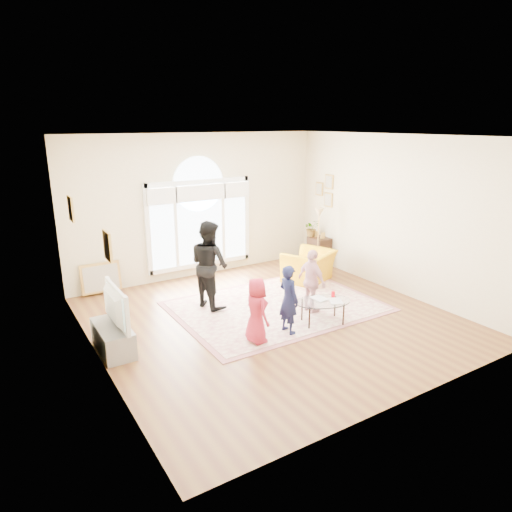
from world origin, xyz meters
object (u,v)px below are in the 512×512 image
coffee_table (323,302)px  armchair (309,266)px  area_rug (277,306)px  tv_console (113,338)px  television (111,307)px

coffee_table → armchair: size_ratio=1.09×
area_rug → tv_console: 3.15m
television → area_rug: bearing=2.3°
tv_console → coffee_table: 3.54m
tv_console → area_rug: bearing=2.3°
area_rug → tv_console: tv_console is taller
television → coffee_table: size_ratio=0.96×
tv_console → coffee_table: size_ratio=0.88×
television → coffee_table: bearing=-15.0°
tv_console → coffee_table: coffee_table is taller
coffee_table → armchair: 2.23m
tv_console → armchair: 4.69m
area_rug → armchair: size_ratio=3.44×
area_rug → armchair: bearing=30.6°
area_rug → tv_console: bearing=-177.7°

